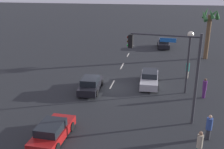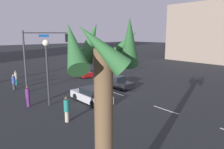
# 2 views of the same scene
# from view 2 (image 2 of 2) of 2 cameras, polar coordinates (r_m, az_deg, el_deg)

# --- Properties ---
(ground_plane) EXTENTS (220.00, 220.00, 0.00)m
(ground_plane) POSITION_cam_2_polar(r_m,az_deg,el_deg) (23.55, -0.25, -4.60)
(ground_plane) COLOR #232628
(lane_stripe_2) EXTENTS (2.54, 0.14, 0.01)m
(lane_stripe_2) POSITION_cam_2_polar(r_m,az_deg,el_deg) (18.66, 14.13, -9.13)
(lane_stripe_2) COLOR silver
(lane_stripe_2) RESTS_ON ground_plane
(lane_stripe_3) EXTENTS (2.33, 0.14, 0.01)m
(lane_stripe_3) POSITION_cam_2_polar(r_m,az_deg,el_deg) (22.88, 1.16, -5.05)
(lane_stripe_3) COLOR silver
(lane_stripe_3) RESTS_ON ground_plane
(car_0) EXTENTS (4.16, 1.86, 1.30)m
(car_0) POSITION_cam_2_polar(r_m,az_deg,el_deg) (32.23, -8.33, 0.61)
(car_0) COLOR maroon
(car_0) RESTS_ON ground_plane
(car_1) EXTENTS (4.28, 2.00, 1.38)m
(car_1) POSITION_cam_2_polar(r_m,az_deg,el_deg) (25.26, 1.22, -2.05)
(car_1) COLOR black
(car_1) RESTS_ON ground_plane
(car_3) EXTENTS (4.67, 1.90, 1.38)m
(car_3) POSITION_cam_2_polar(r_m,az_deg,el_deg) (20.00, -5.58, -5.59)
(car_3) COLOR #B7B7BC
(car_3) RESTS_ON ground_plane
(traffic_signal) EXTENTS (0.86, 5.10, 6.62)m
(traffic_signal) POSITION_cam_2_polar(r_m,az_deg,el_deg) (24.76, -18.65, 6.13)
(traffic_signal) COLOR #38383D
(traffic_signal) RESTS_ON ground_plane
(streetlamp) EXTENTS (0.56, 0.56, 5.80)m
(streetlamp) POSITION_cam_2_polar(r_m,az_deg,el_deg) (19.11, -17.02, 3.80)
(streetlamp) COLOR #2D2D33
(streetlamp) RESTS_ON ground_plane
(pedestrian_0) EXTENTS (0.41, 0.41, 1.76)m
(pedestrian_0) POSITION_cam_2_polar(r_m,az_deg,el_deg) (26.58, -24.79, -1.79)
(pedestrian_0) COLOR #333338
(pedestrian_0) RESTS_ON ground_plane
(pedestrian_1) EXTENTS (0.42, 0.42, 1.84)m
(pedestrian_1) POSITION_cam_2_polar(r_m,az_deg,el_deg) (19.98, -21.57, -5.34)
(pedestrian_1) COLOR #59266B
(pedestrian_1) RESTS_ON ground_plane
(pedestrian_2) EXTENTS (0.53, 0.53, 1.90)m
(pedestrian_2) POSITION_cam_2_polar(r_m,az_deg,el_deg) (15.81, -12.04, -8.92)
(pedestrian_2) COLOR #B2A58C
(pedestrian_2) RESTS_ON ground_plane
(pedestrian_3) EXTENTS (0.45, 0.45, 1.81)m
(pedestrian_3) POSITION_cam_2_polar(r_m,az_deg,el_deg) (28.89, -24.29, -0.72)
(pedestrian_3) COLOR #1E7266
(pedestrian_3) RESTS_ON ground_plane
(palm_tree_0) EXTENTS (2.39, 2.63, 6.84)m
(palm_tree_0) POSITION_cam_2_polar(r_m,az_deg,el_deg) (6.18, -2.29, -4.56)
(palm_tree_0) COLOR brown
(palm_tree_0) RESTS_ON ground_plane
(building_0) EXTENTS (18.62, 10.74, 12.99)m
(building_0) POSITION_cam_2_polar(r_m,az_deg,el_deg) (54.50, 25.52, 10.07)
(building_0) COLOR gray
(building_0) RESTS_ON ground_plane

